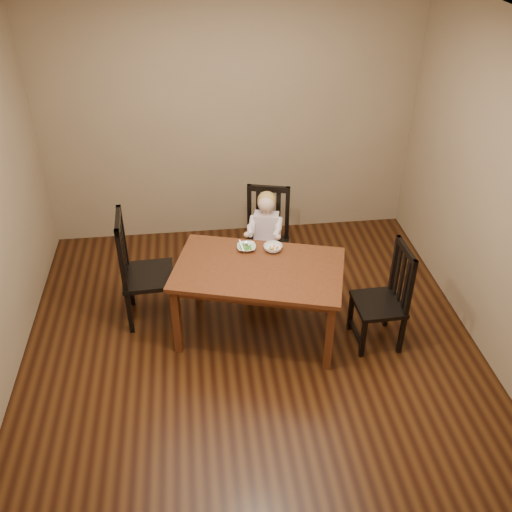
{
  "coord_description": "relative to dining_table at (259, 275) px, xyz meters",
  "views": [
    {
      "loc": [
        -0.41,
        -3.76,
        3.51
      ],
      "look_at": [
        0.07,
        0.25,
        0.78
      ],
      "focal_mm": 40.0,
      "sensor_mm": 36.0,
      "label": 1
    }
  ],
  "objects": [
    {
      "name": "fork",
      "position": [
        -0.12,
        0.28,
        0.13
      ],
      "size": [
        0.04,
        0.13,
        0.05
      ],
      "rotation": [
        0.0,
        0.0,
        0.22
      ],
      "color": "silver",
      "rests_on": "bowl_peas"
    },
    {
      "name": "chair_right",
      "position": [
        1.06,
        -0.24,
        -0.16
      ],
      "size": [
        0.42,
        0.43,
        0.97
      ],
      "rotation": [
        0.0,
        0.0,
        1.6
      ],
      "color": "black",
      "rests_on": "room"
    },
    {
      "name": "chair_child",
      "position": [
        0.18,
        0.79,
        -0.15
      ],
      "size": [
        0.53,
        0.51,
        1.01
      ],
      "rotation": [
        0.0,
        0.0,
        2.89
      ],
      "color": "black",
      "rests_on": "room"
    },
    {
      "name": "dining_table",
      "position": [
        0.0,
        0.0,
        0.0
      ],
      "size": [
        1.61,
        1.22,
        0.71
      ],
      "rotation": [
        0.0,
        0.0,
        -0.28
      ],
      "color": "#4A2011",
      "rests_on": "room"
    },
    {
      "name": "bowl_veg",
      "position": [
        0.16,
        0.25,
        0.11
      ],
      "size": [
        0.2,
        0.2,
        0.05
      ],
      "primitive_type": "imported",
      "rotation": [
        0.0,
        0.0,
        -0.21
      ],
      "color": "white",
      "rests_on": "dining_table"
    },
    {
      "name": "toddler",
      "position": [
        0.16,
        0.74,
        -0.01
      ],
      "size": [
        0.4,
        0.45,
        0.53
      ],
      "primitive_type": null,
      "rotation": [
        0.0,
        0.0,
        2.89
      ],
      "color": "beige",
      "rests_on": "chair_child"
    },
    {
      "name": "chair_left",
      "position": [
        -1.02,
        0.34,
        -0.11
      ],
      "size": [
        0.47,
        0.49,
        1.09
      ],
      "rotation": [
        0.0,
        0.0,
        -1.53
      ],
      "color": "black",
      "rests_on": "room"
    },
    {
      "name": "bowl_peas",
      "position": [
        -0.07,
        0.29,
        0.1
      ],
      "size": [
        0.18,
        0.18,
        0.04
      ],
      "primitive_type": "imported",
      "rotation": [
        0.0,
        0.0,
        -0.06
      ],
      "color": "white",
      "rests_on": "dining_table"
    },
    {
      "name": "room",
      "position": [
        -0.09,
        -0.17,
        0.72
      ],
      "size": [
        4.01,
        4.01,
        2.71
      ],
      "color": "#41220D",
      "rests_on": "ground"
    }
  ]
}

